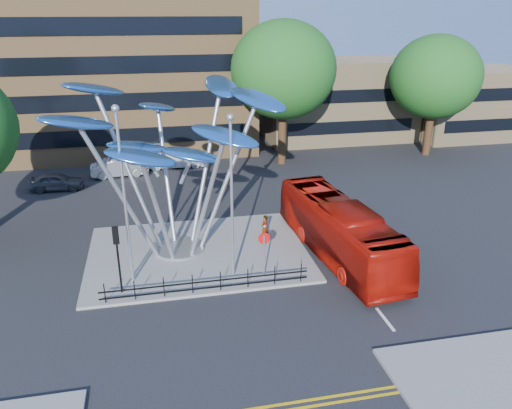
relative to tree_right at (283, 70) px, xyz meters
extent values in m
plane|color=black|center=(-8.00, -22.00, -8.04)|extent=(120.00, 120.00, 0.00)
cube|color=slate|center=(-9.00, -16.00, -7.96)|extent=(12.00, 9.00, 0.15)
cube|color=gold|center=(-8.00, -28.00, -8.03)|extent=(40.00, 0.12, 0.01)
cube|color=tan|center=(8.00, 8.00, -4.04)|extent=(15.00, 8.00, 8.00)
cube|color=tan|center=(22.00, 6.00, -4.54)|extent=(12.00, 8.00, 7.00)
cylinder|color=black|center=(0.00, 0.00, -5.18)|extent=(0.70, 0.70, 5.72)
ellipsoid|color=#174714|center=(0.00, 0.00, 0.02)|extent=(8.80, 8.80, 8.10)
cylinder|color=black|center=(14.00, 0.00, -5.51)|extent=(0.70, 0.70, 5.06)
ellipsoid|color=#174714|center=(14.00, 0.00, -0.91)|extent=(8.00, 8.00, 7.36)
cylinder|color=#9EA0A5|center=(-10.00, -15.50, -7.83)|extent=(2.80, 2.80, 0.12)
cylinder|color=#9EA0A5|center=(-11.20, -16.10, -3.99)|extent=(0.24, 0.24, 7.80)
ellipsoid|color=blue|center=(-14.40, -17.10, -0.09)|extent=(3.92, 2.95, 1.39)
cylinder|color=#9EA0A5|center=(-10.40, -16.50, -4.69)|extent=(0.24, 0.24, 6.40)
ellipsoid|color=blue|center=(-11.60, -18.70, -1.49)|extent=(3.47, 1.78, 1.31)
cylinder|color=#9EA0A5|center=(-9.40, -16.30, -4.39)|extent=(0.24, 0.24, 7.00)
ellipsoid|color=blue|center=(-7.60, -17.90, -0.89)|extent=(3.81, 3.11, 1.36)
cylinder|color=#9EA0A5|center=(-8.80, -15.50, -3.79)|extent=(0.24, 0.24, 8.20)
ellipsoid|color=blue|center=(-5.40, -15.10, 0.31)|extent=(3.52, 4.06, 1.44)
cylinder|color=#9EA0A5|center=(-9.20, -14.60, -3.59)|extent=(0.24, 0.24, 8.60)
ellipsoid|color=blue|center=(-7.00, -12.60, 0.71)|extent=(2.21, 3.79, 1.39)
cylinder|color=#9EA0A5|center=(-10.20, -14.50, -4.19)|extent=(0.24, 0.24, 7.40)
ellipsoid|color=blue|center=(-10.60, -11.90, -0.49)|extent=(3.02, 3.71, 1.34)
cylinder|color=#9EA0A5|center=(-11.00, -15.10, -3.49)|extent=(0.24, 0.24, 8.80)
ellipsoid|color=blue|center=(-13.80, -13.70, 0.91)|extent=(3.88, 3.60, 1.42)
ellipsoid|color=blue|center=(-11.80, -15.30, -1.89)|extent=(3.40, 1.96, 1.13)
ellipsoid|color=blue|center=(-9.10, -15.90, -2.29)|extent=(3.39, 2.16, 1.11)
cylinder|color=#9EA0A5|center=(-12.50, -18.50, -3.64)|extent=(0.14, 0.14, 8.50)
sphere|color=#9EA0A5|center=(-12.50, -18.50, 0.73)|extent=(0.36, 0.36, 0.36)
cylinder|color=#9EA0A5|center=(-7.50, -19.00, -3.89)|extent=(0.14, 0.14, 8.00)
sphere|color=#9EA0A5|center=(-7.50, -19.00, 0.23)|extent=(0.36, 0.36, 0.36)
cylinder|color=black|center=(-13.00, -19.50, -6.29)|extent=(0.10, 0.10, 3.20)
cube|color=black|center=(-13.00, -19.50, -4.89)|extent=(0.28, 0.18, 0.85)
sphere|color=#FF0C0C|center=(-13.00, -19.50, -4.61)|extent=(0.18, 0.18, 0.18)
cylinder|color=#9EA0A5|center=(-6.00, -19.50, -6.74)|extent=(0.08, 0.08, 2.30)
cylinder|color=red|center=(-6.00, -19.47, -5.74)|extent=(0.60, 0.04, 0.60)
cube|color=white|center=(-6.00, -19.45, -5.74)|extent=(0.42, 0.03, 0.10)
cylinder|color=black|center=(-13.70, -20.30, -7.39)|extent=(0.05, 0.05, 1.00)
cylinder|color=black|center=(-12.36, -20.30, -7.39)|extent=(0.05, 0.05, 1.00)
cylinder|color=black|center=(-11.01, -20.30, -7.39)|extent=(0.05, 0.05, 1.00)
cylinder|color=black|center=(-9.67, -20.30, -7.39)|extent=(0.05, 0.05, 1.00)
cylinder|color=black|center=(-8.33, -20.30, -7.39)|extent=(0.05, 0.05, 1.00)
cylinder|color=black|center=(-6.99, -20.30, -7.39)|extent=(0.05, 0.05, 1.00)
cylinder|color=black|center=(-5.64, -20.30, -7.39)|extent=(0.05, 0.05, 1.00)
cylinder|color=black|center=(-4.30, -20.30, -7.39)|extent=(0.05, 0.05, 1.00)
cube|color=black|center=(-9.00, -20.30, -7.34)|extent=(10.00, 0.06, 0.06)
cube|color=black|center=(-9.00, -20.30, -7.69)|extent=(10.00, 0.06, 0.06)
imported|color=#9D1007|center=(-1.40, -17.70, -6.47)|extent=(3.81, 11.47, 3.14)
imported|color=gray|center=(-5.01, -15.29, -7.10)|extent=(0.67, 0.67, 1.56)
imported|color=#43474C|center=(-18.38, -3.20, -7.36)|extent=(4.02, 1.74, 1.35)
imported|color=#A3A6AB|center=(-13.88, -0.78, -7.29)|extent=(4.68, 2.05, 1.49)
imported|color=white|center=(-9.38, 1.00, -7.23)|extent=(5.60, 2.44, 1.60)
camera|label=1|loc=(-10.95, -41.10, 4.85)|focal=35.00mm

